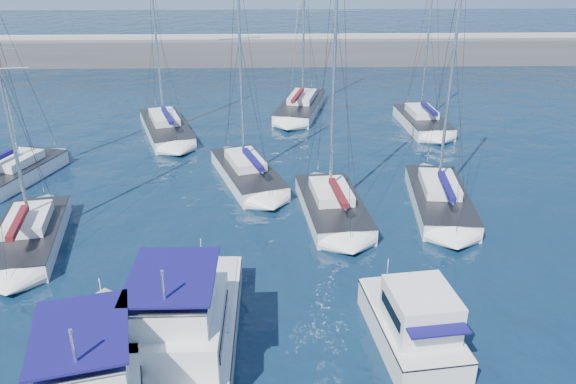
{
  "coord_description": "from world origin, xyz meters",
  "views": [
    {
      "loc": [
        1.63,
        -19.3,
        14.34
      ],
      "look_at": [
        2.35,
        5.7,
        3.0
      ],
      "focal_mm": 35.0,
      "sensor_mm": 36.0,
      "label": 1
    }
  ],
  "objects_px": {
    "motor_yacht_stbd_outer": "(414,326)",
    "motor_yacht_stbd_inner": "(183,334)",
    "sailboat_mid_c": "(247,173)",
    "sailboat_mid_e": "(439,199)",
    "sailboat_mid_d": "(332,205)",
    "sailboat_back_a": "(166,128)",
    "sailboat_back_c": "(422,121)",
    "sailboat_mid_a": "(14,173)",
    "sailboat_back_b": "(301,106)",
    "sailboat_mid_b": "(29,236)"
  },
  "relations": [
    {
      "from": "motor_yacht_stbd_outer",
      "to": "motor_yacht_stbd_inner",
      "type": "bearing_deg",
      "value": 176.25
    },
    {
      "from": "motor_yacht_stbd_inner",
      "to": "motor_yacht_stbd_outer",
      "type": "height_order",
      "value": "motor_yacht_stbd_inner"
    },
    {
      "from": "sailboat_mid_c",
      "to": "sailboat_mid_e",
      "type": "xyz_separation_m",
      "value": [
        11.32,
        -4.25,
        0.0
      ]
    },
    {
      "from": "sailboat_mid_c",
      "to": "sailboat_mid_d",
      "type": "bearing_deg",
      "value": -63.89
    },
    {
      "from": "sailboat_back_a",
      "to": "sailboat_back_c",
      "type": "relative_size",
      "value": 1.03
    },
    {
      "from": "sailboat_mid_a",
      "to": "sailboat_back_a",
      "type": "xyz_separation_m",
      "value": [
        8.21,
        9.24,
        -0.01
      ]
    },
    {
      "from": "motor_yacht_stbd_inner",
      "to": "sailboat_mid_a",
      "type": "height_order",
      "value": "sailboat_mid_a"
    },
    {
      "from": "motor_yacht_stbd_outer",
      "to": "sailboat_back_b",
      "type": "bearing_deg",
      "value": 87.84
    },
    {
      "from": "sailboat_back_c",
      "to": "sailboat_mid_e",
      "type": "bearing_deg",
      "value": -103.71
    },
    {
      "from": "motor_yacht_stbd_outer",
      "to": "sailboat_back_a",
      "type": "distance_m",
      "value": 29.51
    },
    {
      "from": "sailboat_mid_b",
      "to": "sailboat_mid_d",
      "type": "bearing_deg",
      "value": 0.56
    },
    {
      "from": "sailboat_mid_a",
      "to": "sailboat_mid_b",
      "type": "xyz_separation_m",
      "value": [
        4.26,
        -8.53,
        0.01
      ]
    },
    {
      "from": "sailboat_mid_c",
      "to": "sailboat_back_a",
      "type": "xyz_separation_m",
      "value": [
        -6.87,
        9.69,
        -0.01
      ]
    },
    {
      "from": "sailboat_mid_e",
      "to": "sailboat_back_b",
      "type": "xyz_separation_m",
      "value": [
        -7.08,
        19.91,
        -0.0
      ]
    },
    {
      "from": "motor_yacht_stbd_inner",
      "to": "sailboat_back_b",
      "type": "distance_m",
      "value": 33.07
    },
    {
      "from": "sailboat_mid_b",
      "to": "sailboat_back_b",
      "type": "bearing_deg",
      "value": 47.36
    },
    {
      "from": "sailboat_mid_a",
      "to": "sailboat_mid_d",
      "type": "xyz_separation_m",
      "value": [
        20.06,
        -5.51,
        0.05
      ]
    },
    {
      "from": "motor_yacht_stbd_inner",
      "to": "sailboat_mid_b",
      "type": "height_order",
      "value": "sailboat_mid_b"
    },
    {
      "from": "sailboat_mid_a",
      "to": "sailboat_mid_c",
      "type": "bearing_deg",
      "value": 15.06
    },
    {
      "from": "motor_yacht_stbd_inner",
      "to": "sailboat_mid_a",
      "type": "distance_m",
      "value": 21.9
    },
    {
      "from": "motor_yacht_stbd_inner",
      "to": "sailboat_mid_e",
      "type": "height_order",
      "value": "sailboat_mid_e"
    },
    {
      "from": "sailboat_mid_b",
      "to": "sailboat_mid_c",
      "type": "distance_m",
      "value": 13.5
    },
    {
      "from": "motor_yacht_stbd_inner",
      "to": "sailboat_back_c",
      "type": "relative_size",
      "value": 0.71
    },
    {
      "from": "sailboat_mid_a",
      "to": "sailboat_back_c",
      "type": "bearing_deg",
      "value": 36.41
    },
    {
      "from": "sailboat_mid_e",
      "to": "sailboat_mid_b",
      "type": "bearing_deg",
      "value": -164.07
    },
    {
      "from": "motor_yacht_stbd_outer",
      "to": "sailboat_mid_a",
      "type": "height_order",
      "value": "sailboat_mid_a"
    },
    {
      "from": "motor_yacht_stbd_inner",
      "to": "sailboat_back_b",
      "type": "height_order",
      "value": "sailboat_back_b"
    },
    {
      "from": "motor_yacht_stbd_inner",
      "to": "sailboat_back_a",
      "type": "height_order",
      "value": "sailboat_back_a"
    },
    {
      "from": "motor_yacht_stbd_outer",
      "to": "sailboat_back_b",
      "type": "distance_m",
      "value": 32.17
    },
    {
      "from": "sailboat_mid_b",
      "to": "sailboat_mid_c",
      "type": "bearing_deg",
      "value": 26.53
    },
    {
      "from": "sailboat_mid_c",
      "to": "sailboat_mid_e",
      "type": "bearing_deg",
      "value": -39.03
    },
    {
      "from": "sailboat_mid_d",
      "to": "sailboat_back_b",
      "type": "height_order",
      "value": "sailboat_mid_d"
    },
    {
      "from": "sailboat_mid_e",
      "to": "sailboat_back_c",
      "type": "distance_m",
      "value": 15.36
    },
    {
      "from": "motor_yacht_stbd_outer",
      "to": "sailboat_mid_b",
      "type": "relative_size",
      "value": 0.42
    },
    {
      "from": "sailboat_mid_d",
      "to": "sailboat_mid_e",
      "type": "height_order",
      "value": "sailboat_mid_d"
    },
    {
      "from": "sailboat_mid_a",
      "to": "sailboat_back_b",
      "type": "bearing_deg",
      "value": 54.98
    },
    {
      "from": "sailboat_mid_a",
      "to": "sailboat_mid_b",
      "type": "bearing_deg",
      "value": -46.67
    },
    {
      "from": "motor_yacht_stbd_inner",
      "to": "sailboat_back_b",
      "type": "relative_size",
      "value": 0.61
    },
    {
      "from": "sailboat_back_b",
      "to": "sailboat_back_c",
      "type": "xyz_separation_m",
      "value": [
        9.84,
        -4.8,
        -0.0
      ]
    },
    {
      "from": "sailboat_mid_d",
      "to": "sailboat_mid_c",
      "type": "bearing_deg",
      "value": 128.5
    },
    {
      "from": "sailboat_back_a",
      "to": "sailboat_back_c",
      "type": "height_order",
      "value": "sailboat_back_a"
    },
    {
      "from": "sailboat_mid_d",
      "to": "sailboat_back_a",
      "type": "xyz_separation_m",
      "value": [
        -11.85,
        14.76,
        -0.06
      ]
    },
    {
      "from": "sailboat_mid_d",
      "to": "motor_yacht_stbd_inner",
      "type": "bearing_deg",
      "value": -125.53
    },
    {
      "from": "sailboat_mid_d",
      "to": "sailboat_back_b",
      "type": "relative_size",
      "value": 1.11
    },
    {
      "from": "motor_yacht_stbd_inner",
      "to": "motor_yacht_stbd_outer",
      "type": "distance_m",
      "value": 8.63
    },
    {
      "from": "motor_yacht_stbd_outer",
      "to": "sailboat_mid_d",
      "type": "xyz_separation_m",
      "value": [
        -1.94,
        11.33,
        -0.38
      ]
    },
    {
      "from": "sailboat_mid_b",
      "to": "sailboat_back_c",
      "type": "bearing_deg",
      "value": 27.01
    },
    {
      "from": "sailboat_mid_a",
      "to": "sailboat_mid_c",
      "type": "relative_size",
      "value": 0.94
    },
    {
      "from": "sailboat_mid_c",
      "to": "sailboat_back_c",
      "type": "height_order",
      "value": "sailboat_mid_c"
    },
    {
      "from": "sailboat_back_a",
      "to": "sailboat_back_b",
      "type": "height_order",
      "value": "sailboat_back_b"
    }
  ]
}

